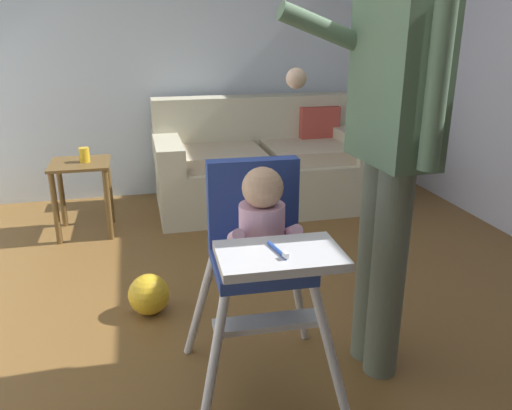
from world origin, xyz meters
TOP-DOWN VIEW (x-y plane):
  - ground at (0.00, 0.00)m, footprint 5.61×6.65m
  - wall_far at (0.00, 2.56)m, footprint 4.81×0.06m
  - couch at (0.45, 2.04)m, footprint 1.70×0.86m
  - high_chair at (-0.11, -0.17)m, footprint 0.63×0.74m
  - adult_standing at (0.41, -0.15)m, footprint 0.53×0.50m
  - toy_ball at (-0.53, 0.50)m, footprint 0.21×0.21m
  - side_table at (-0.93, 1.73)m, footprint 0.40×0.40m
  - sippy_cup at (-0.89, 1.73)m, footprint 0.07×0.07m

SIDE VIEW (x-z plane):
  - ground at x=0.00m, z-range -0.10..0.00m
  - toy_ball at x=-0.53m, z-range 0.00..0.21m
  - couch at x=0.45m, z-range -0.10..0.76m
  - side_table at x=-0.93m, z-range 0.12..0.64m
  - sippy_cup at x=-0.89m, z-range 0.52..0.62m
  - high_chair at x=-0.11m, z-range 0.18..1.12m
  - adult_standing at x=0.41m, z-range 0.12..1.82m
  - wall_far at x=0.00m, z-range 0.00..2.59m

